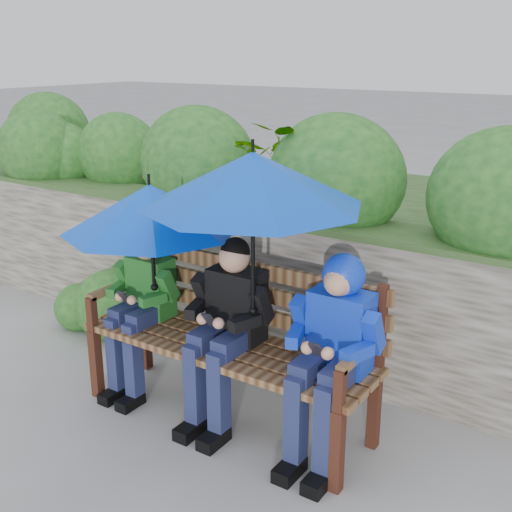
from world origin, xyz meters
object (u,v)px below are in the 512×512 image
Objects in this scene: boy_right at (333,342)px; umbrella_right at (253,179)px; umbrella_left at (150,208)px; boy_left at (142,302)px; park_bench at (233,331)px; boy_middle at (227,322)px.

umbrella_right reaches higher than boy_right.
umbrella_right reaches higher than umbrella_left.
umbrella_right reaches higher than boy_left.
umbrella_right is (0.84, -0.03, 0.86)m from boy_left.
park_bench is at bearing 9.63° from umbrella_left.
park_bench is 0.95m from umbrella_right.
boy_left is 0.62m from umbrella_left.
boy_left is at bearing 177.90° from umbrella_right.
boy_middle is 0.65m from boy_right.
boy_right is at bearing 0.97° from boy_middle.
umbrella_left is (-1.17, -0.02, 0.54)m from boy_right.
boy_left is 1.30m from boy_right.
boy_middle reaches higher than boy_left.
boy_right is (0.65, 0.01, 0.05)m from boy_middle.
park_bench is 0.64m from boy_left.
boy_right is at bearing 4.40° from umbrella_right.
boy_right is 1.29m from umbrella_left.
boy_right reaches higher than boy_middle.
boy_left is (-0.64, -0.07, 0.06)m from park_bench.
umbrella_right is (0.19, -0.02, 0.83)m from boy_middle.
umbrella_left reaches higher than boy_right.
park_bench is 1.60× the size of boy_right.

